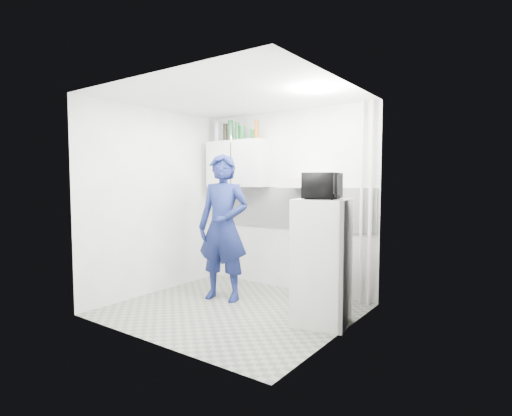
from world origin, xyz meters
The scene contains 24 objects.
floor centered at (0.00, 0.00, 0.00)m, with size 2.80×2.80×0.00m, color gray.
ceiling centered at (0.00, 0.00, 2.60)m, with size 2.80×2.80×0.00m, color white.
wall_back centered at (0.00, 1.25, 1.30)m, with size 2.80×2.80×0.00m, color white.
wall_left centered at (-1.40, 0.00, 1.30)m, with size 2.60×2.60×0.00m, color white.
wall_right centered at (1.40, 0.00, 1.30)m, with size 2.60×2.60×0.00m, color white.
person centered at (-0.38, 0.28, 0.97)m, with size 0.71×0.47×1.94m, color #131C4C.
stove centered at (0.68, 1.00, 0.42)m, with size 0.53×0.53×0.85m, color silver.
fridge centered at (1.10, 0.22, 0.70)m, with size 0.58×0.58×1.39m, color silver.
stove_top centered at (0.68, 1.00, 0.86)m, with size 0.51×0.51×0.03m, color black.
saucepan centered at (0.69, 1.08, 0.92)m, with size 0.16×0.16×0.09m, color silver.
microwave centered at (1.10, 0.22, 1.54)m, with size 0.35×0.52×0.29m, color black.
bottle_a centered at (-1.18, 1.07, 2.36)m, with size 0.07×0.07×0.31m, color #B2B7BC.
bottle_b centered at (-1.00, 1.07, 2.34)m, with size 0.07×0.07×0.28m, color black.
bottle_c centered at (-0.89, 1.07, 2.36)m, with size 0.08×0.08×0.32m, color #144C1E.
bottle_d centered at (-0.76, 1.07, 2.34)m, with size 0.06×0.06×0.28m, color #144C1E.
canister_a centered at (-0.67, 1.07, 2.31)m, with size 0.09×0.09×0.22m, color #144C1E.
canister_b centered at (-0.47, 1.07, 2.28)m, with size 0.08×0.08×0.15m, color #144C1E.
bottle_e centered at (-0.40, 1.07, 2.34)m, with size 0.07×0.07×0.28m, color brown.
upper_cabinet centered at (-0.75, 1.07, 1.85)m, with size 1.00×0.35×0.70m, color silver.
range_hood centered at (0.45, 1.00, 1.57)m, with size 0.60×0.50×0.14m, color silver.
backsplash centered at (0.00, 1.24, 1.20)m, with size 2.74×0.03×0.60m, color white.
pipe_a centered at (1.30, 1.17, 1.30)m, with size 0.05×0.05×2.60m, color silver.
pipe_b centered at (1.18, 1.17, 1.30)m, with size 0.04×0.04×2.60m, color silver.
ceiling_spot_fixture centered at (1.00, 0.20, 2.57)m, with size 0.10×0.10×0.02m, color white.
Camera 1 is at (3.05, -3.76, 1.60)m, focal length 28.00 mm.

